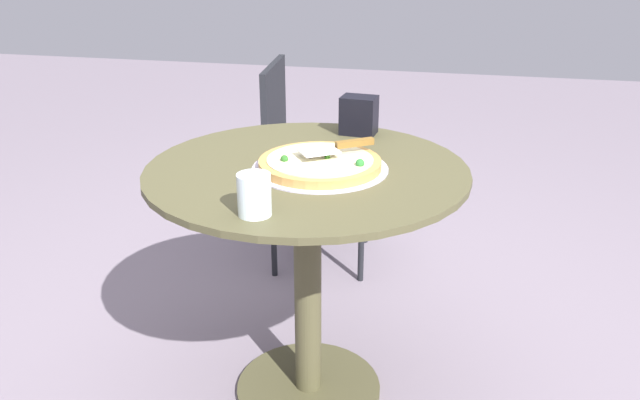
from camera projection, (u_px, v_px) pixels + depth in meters
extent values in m
plane|color=gray|center=(309.00, 389.00, 2.02)|extent=(10.00, 10.00, 0.00)
cylinder|color=#4E4B2F|center=(307.00, 170.00, 1.74)|extent=(0.87, 0.87, 0.02)
cylinder|color=#4E4B2F|center=(308.00, 286.00, 1.88)|extent=(0.08, 0.08, 0.70)
cylinder|color=#4E4B2F|center=(309.00, 387.00, 2.02)|extent=(0.44, 0.44, 0.02)
cylinder|color=silver|center=(320.00, 168.00, 1.72)|extent=(0.36, 0.36, 0.00)
cylinder|color=tan|center=(320.00, 164.00, 1.72)|extent=(0.33, 0.33, 0.02)
cylinder|color=beige|center=(320.00, 159.00, 1.71)|extent=(0.28, 0.28, 0.00)
sphere|color=#2B752F|center=(360.00, 163.00, 1.66)|extent=(0.02, 0.02, 0.02)
sphere|color=beige|center=(309.00, 156.00, 1.72)|extent=(0.02, 0.02, 0.02)
sphere|color=#2F681C|center=(327.00, 157.00, 1.71)|extent=(0.02, 0.02, 0.02)
sphere|color=#296122|center=(284.00, 159.00, 1.69)|extent=(0.02, 0.02, 0.02)
sphere|color=silver|center=(320.00, 154.00, 1.73)|extent=(0.01, 0.01, 0.01)
cube|color=silver|center=(319.00, 150.00, 1.72)|extent=(0.13, 0.12, 0.00)
cube|color=brown|center=(355.00, 143.00, 1.75)|extent=(0.10, 0.08, 0.02)
cylinder|color=white|center=(254.00, 195.00, 1.43)|extent=(0.08, 0.08, 0.10)
cube|color=black|center=(359.00, 115.00, 2.00)|extent=(0.11, 0.09, 0.12)
cube|color=black|center=(322.00, 165.00, 2.67)|extent=(0.45, 0.45, 0.03)
cube|color=black|center=(274.00, 113.00, 2.61)|extent=(0.06, 0.42, 0.40)
cylinder|color=black|center=(366.00, 200.00, 2.90)|extent=(0.02, 0.02, 0.42)
cylinder|color=black|center=(361.00, 234.00, 2.57)|extent=(0.02, 0.02, 0.42)
cylinder|color=black|center=(288.00, 196.00, 2.93)|extent=(0.02, 0.02, 0.42)
cylinder|color=black|center=(273.00, 230.00, 2.61)|extent=(0.02, 0.02, 0.42)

